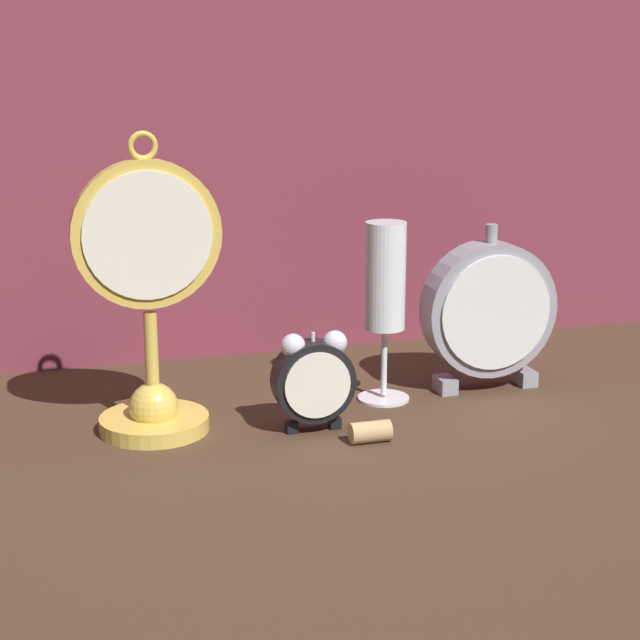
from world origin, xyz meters
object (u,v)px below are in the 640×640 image
object	(u,v)px
pocket_watch_on_stand	(150,313)
alarm_clock_twin_bell	(313,377)
mantel_clock_silver	(489,310)
wine_cork	(370,432)
champagne_flute	(385,289)

from	to	relation	value
pocket_watch_on_stand	alarm_clock_twin_bell	size ratio (longest dim) A/B	2.91
mantel_clock_silver	wine_cork	distance (m)	0.24
pocket_watch_on_stand	alarm_clock_twin_bell	xyz separation A→B (m)	(0.16, -0.05, -0.07)
pocket_watch_on_stand	wine_cork	world-z (taller)	pocket_watch_on_stand
alarm_clock_twin_bell	champagne_flute	size ratio (longest dim) A/B	0.52
alarm_clock_twin_bell	wine_cork	size ratio (longest dim) A/B	2.54
pocket_watch_on_stand	mantel_clock_silver	xyz separation A→B (m)	(0.39, 0.03, -0.03)
alarm_clock_twin_bell	wine_cork	bearing A→B (deg)	-46.12
mantel_clock_silver	champagne_flute	xyz separation A→B (m)	(-0.13, -0.00, 0.03)
alarm_clock_twin_bell	mantel_clock_silver	xyz separation A→B (m)	(0.23, 0.08, 0.04)
alarm_clock_twin_bell	champagne_flute	bearing A→B (deg)	35.05
pocket_watch_on_stand	champagne_flute	size ratio (longest dim) A/B	1.52
alarm_clock_twin_bell	wine_cork	xyz separation A→B (m)	(0.05, -0.05, -0.05)
pocket_watch_on_stand	alarm_clock_twin_bell	distance (m)	0.18
pocket_watch_on_stand	mantel_clock_silver	bearing A→B (deg)	4.12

